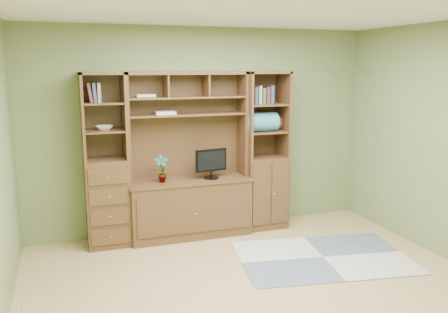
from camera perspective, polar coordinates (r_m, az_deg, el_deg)
name	(u,v)px	position (r m, az deg, el deg)	size (l,w,h in m)	color
room	(266,159)	(4.27, 5.09, -0.25)	(4.60, 4.10, 2.64)	tan
center_hutch	(189,156)	(5.85, -4.23, 0.05)	(1.54, 0.53, 2.05)	#4A2F1A
left_tower	(106,161)	(5.72, -14.06, -0.50)	(0.50, 0.45, 2.05)	#4A2F1A
right_tower	(264,151)	(6.22, 4.84, 0.69)	(0.55, 0.45, 2.05)	#4A2F1A
rug	(323,257)	(5.54, 11.82, -11.78)	(1.87, 1.25, 0.01)	gray
monitor	(211,158)	(5.90, -1.56, -0.22)	(0.42, 0.19, 0.51)	black
orchid	(162,169)	(5.76, -7.52, -1.47)	(0.18, 0.12, 0.34)	#B44C3D
magazines	(165,113)	(5.80, -7.11, 5.24)	(0.24, 0.18, 0.04)	beige
bowl	(104,128)	(5.66, -14.21, 3.37)	(0.20, 0.20, 0.05)	white
blanket_teal	(261,122)	(6.09, 4.48, 4.15)	(0.42, 0.24, 0.24)	teal
blanket_red	(273,123)	(6.30, 5.86, 4.06)	(0.32, 0.18, 0.18)	brown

